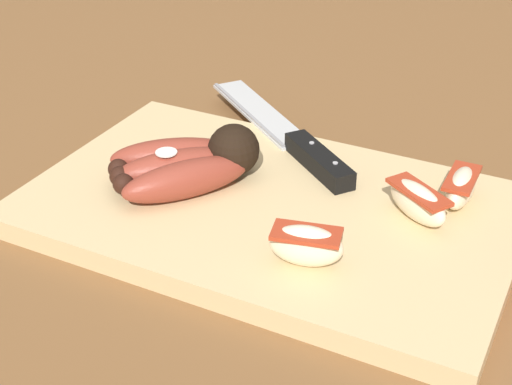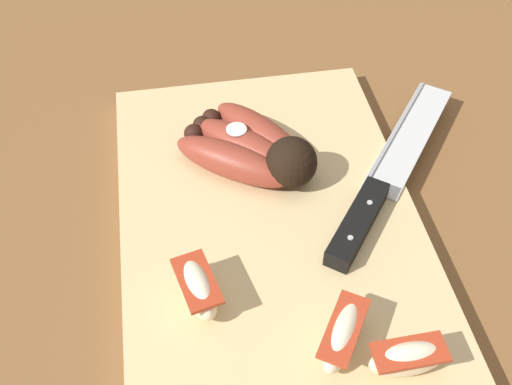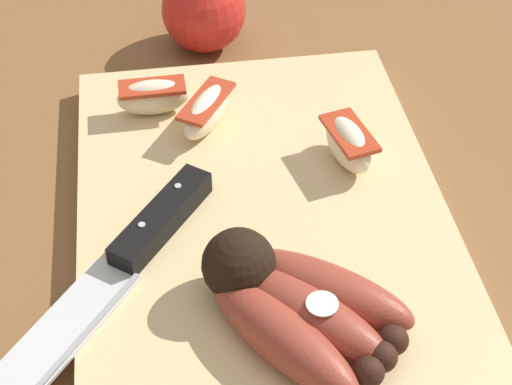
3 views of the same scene
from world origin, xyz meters
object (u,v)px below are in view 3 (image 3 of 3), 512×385
Objects in this scene: banana_bunch at (293,304)px; apple_wedge_far at (348,144)px; apple_wedge_middle at (153,96)px; chefs_knife at (122,261)px; whole_apple at (204,10)px; apple_wedge_near at (207,111)px.

banana_bunch reaches higher than apple_wedge_far.
chefs_knife is at bearing -10.47° from apple_wedge_middle.
whole_apple is at bearing 156.16° from apple_wedge_middle.
banana_bunch is at bearing 59.32° from chefs_knife.
apple_wedge_middle is at bearing -162.15° from banana_bunch.
chefs_knife is 2.61× the size of whole_apple.
apple_wedge_near is 0.74× the size of whole_apple.
apple_wedge_far reaches higher than chefs_knife.
chefs_knife is 3.53× the size of apple_wedge_near.
apple_wedge_middle is 0.95× the size of apple_wedge_far.
banana_bunch is 2.10× the size of apple_wedge_near.
apple_wedge_middle is at bearing -122.31° from apple_wedge_near.
apple_wedge_near is 1.13× the size of apple_wedge_middle.
apple_wedge_far is (-0.08, 0.18, 0.01)m from chefs_knife.
banana_bunch is at bearing -25.33° from apple_wedge_far.
whole_apple reaches higher than apple_wedge_far.
apple_wedge_far reaches higher than apple_wedge_middle.
apple_wedge_middle reaches higher than chefs_knife.
apple_wedge_near is at bearing 152.90° from chefs_knife.
apple_wedge_near is 0.15m from whole_apple.
whole_apple is (-0.12, 0.05, 0.00)m from apple_wedge_middle.
apple_wedge_far is (-0.15, 0.07, -0.00)m from banana_bunch.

